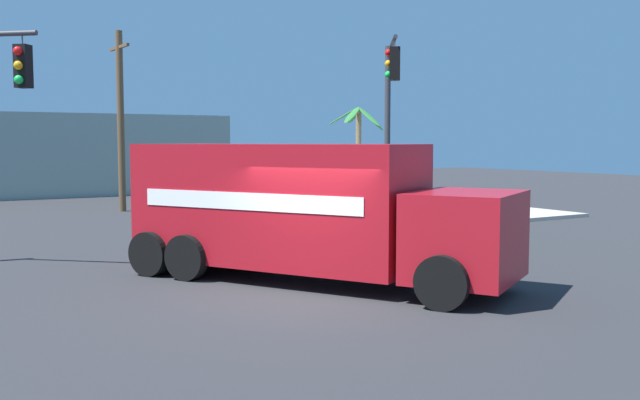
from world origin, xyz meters
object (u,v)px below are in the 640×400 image
traffic_light_primary (389,107)px  palm_tree_far (358,139)px  delivery_truck (304,210)px  utility_pole (121,119)px

traffic_light_primary → palm_tree_far: 9.90m
delivery_truck → utility_pole: bearing=87.4°
traffic_light_primary → utility_pole: 13.16m
delivery_truck → utility_pole: utility_pole is taller
delivery_truck → utility_pole: size_ratio=1.10×
palm_tree_far → utility_pole: size_ratio=0.58×
utility_pole → traffic_light_primary: bearing=-66.1°
delivery_truck → palm_tree_far: (10.80, 13.92, 1.61)m
delivery_truck → traffic_light_primary: size_ratio=1.40×
traffic_light_primary → utility_pole: utility_pole is taller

